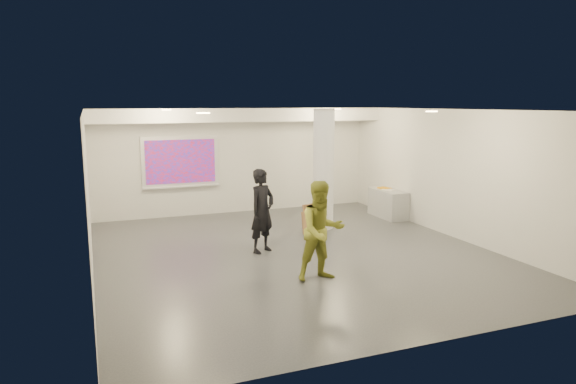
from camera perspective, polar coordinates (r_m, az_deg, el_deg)
name	(u,v)px	position (r m, az deg, el deg)	size (l,w,h in m)	color
floor	(295,253)	(10.95, 0.77, -6.80)	(8.00, 9.00, 0.01)	#33363B
ceiling	(295,110)	(10.49, 0.81, 9.11)	(8.00, 9.00, 0.01)	silver
wall_back	(236,161)	(14.84, -5.78, 3.48)	(8.00, 0.01, 3.00)	silver
wall_front	(429,234)	(6.74, 15.38, -4.57)	(8.00, 0.01, 3.00)	silver
wall_left	(88,196)	(9.85, -21.32, -0.39)	(0.01, 9.00, 3.00)	silver
wall_right	(453,174)	(12.66, 17.82, 1.96)	(0.01, 9.00, 3.00)	silver
soffit_band	(241,115)	(14.23, -5.27, 8.55)	(8.00, 1.10, 0.36)	white
downlight_nw	(167,110)	(12.34, -13.34, 8.87)	(0.22, 0.22, 0.02)	#F3CC85
downlight_ne	(337,109)	(13.67, 5.46, 9.16)	(0.22, 0.22, 0.02)	#F3CC85
downlight_sw	(203,113)	(8.40, -9.42, 8.65)	(0.22, 0.22, 0.02)	#F3CC85
downlight_se	(432,111)	(10.26, 15.67, 8.62)	(0.22, 0.22, 0.02)	#F3CC85
column	(324,169)	(12.84, 3.97, 2.52)	(0.52, 0.52, 3.00)	white
projection_screen	(180,162)	(14.45, -11.86, 3.26)	(2.10, 0.13, 1.42)	silver
credenza	(388,204)	(14.51, 11.04, -1.27)	(0.54, 1.31, 0.76)	#94979A
papers_stack	(389,190)	(14.44, 11.15, 0.25)	(0.25, 0.32, 0.02)	silver
postit_pad	(384,188)	(14.63, 10.66, 0.42)	(0.24, 0.33, 0.03)	orange
cardboard_back	(313,216)	(12.89, 2.85, -2.73)	(0.60, 0.05, 0.66)	brown
cardboard_front	(312,223)	(12.49, 2.70, -3.41)	(0.50, 0.05, 0.55)	brown
woman	(262,211)	(10.84, -2.88, -2.11)	(0.65, 0.43, 1.78)	black
man	(322,231)	(9.15, 3.77, -4.34)	(0.87, 0.68, 1.79)	olive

